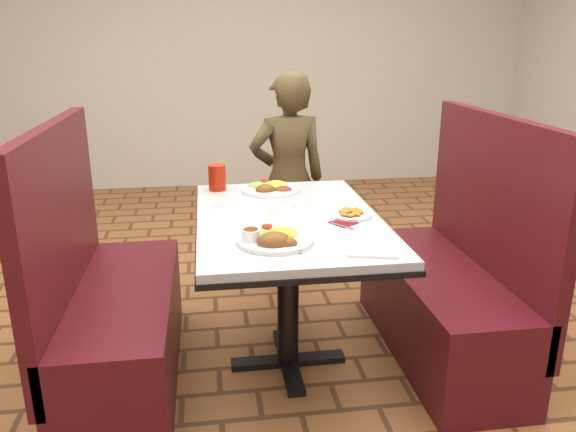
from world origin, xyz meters
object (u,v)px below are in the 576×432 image
at_px(dining_table, 288,236).
at_px(far_dinner_plate, 270,186).
at_px(near_dinner_plate, 274,235).
at_px(booth_bench_left, 112,313).
at_px(booth_bench_right, 450,291).
at_px(diner_person, 288,180).
at_px(red_tumbler, 217,178).
at_px(plantain_plate, 351,214).

xyz_separation_m(dining_table, far_dinner_plate, (-0.03, 0.43, 0.12)).
distance_m(dining_table, near_dinner_plate, 0.37).
bearing_deg(near_dinner_plate, booth_bench_left, 154.75).
relative_size(booth_bench_right, near_dinner_plate, 4.02).
distance_m(booth_bench_left, near_dinner_plate, 0.89).
bearing_deg(far_dinner_plate, diner_person, 72.97).
xyz_separation_m(diner_person, near_dinner_plate, (-0.25, -1.33, 0.12)).
xyz_separation_m(dining_table, red_tumbler, (-0.30, 0.49, 0.16)).
bearing_deg(dining_table, red_tumbler, 121.17).
height_order(diner_person, near_dinner_plate, diner_person).
bearing_deg(near_dinner_plate, far_dinner_plate, 84.19).
bearing_deg(near_dinner_plate, booth_bench_right, 19.92).
distance_m(far_dinner_plate, plantain_plate, 0.56).
xyz_separation_m(dining_table, booth_bench_right, (0.80, 0.00, -0.32)).
bearing_deg(diner_person, far_dinner_plate, 66.64).
relative_size(booth_bench_left, plantain_plate, 6.57).
distance_m(booth_bench_right, far_dinner_plate, 1.03).
bearing_deg(booth_bench_left, diner_person, 46.75).
distance_m(dining_table, booth_bench_left, 0.86).
relative_size(booth_bench_right, far_dinner_plate, 4.04).
xyz_separation_m(diner_person, red_tumbler, (-0.45, -0.52, 0.16)).
bearing_deg(booth_bench_right, far_dinner_plate, 152.42).
xyz_separation_m(plantain_plate, red_tumbler, (-0.57, 0.54, 0.05)).
distance_m(booth_bench_left, far_dinner_plate, 0.99).
bearing_deg(red_tumbler, booth_bench_right, -24.16).
relative_size(booth_bench_left, booth_bench_right, 1.00).
height_order(dining_table, diner_person, diner_person).
relative_size(far_dinner_plate, red_tumbler, 2.24).
height_order(diner_person, plantain_plate, diner_person).
xyz_separation_m(dining_table, booth_bench_left, (-0.80, 0.00, -0.32)).
height_order(booth_bench_right, near_dinner_plate, booth_bench_right).
height_order(dining_table, red_tumbler, red_tumbler).
xyz_separation_m(booth_bench_right, far_dinner_plate, (-0.83, 0.43, 0.45)).
height_order(booth_bench_left, near_dinner_plate, booth_bench_left).
distance_m(booth_bench_left, red_tumbler, 0.85).
height_order(diner_person, far_dinner_plate, diner_person).
xyz_separation_m(booth_bench_right, red_tumbler, (-1.10, 0.49, 0.49)).
relative_size(dining_table, diner_person, 0.92).
bearing_deg(far_dinner_plate, plantain_plate, -57.48).
relative_size(dining_table, plantain_plate, 6.63).
xyz_separation_m(booth_bench_left, booth_bench_right, (1.60, 0.00, 0.00)).
bearing_deg(dining_table, diner_person, 81.59).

